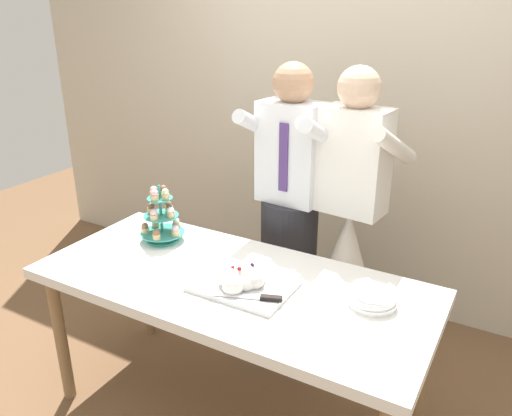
{
  "coord_description": "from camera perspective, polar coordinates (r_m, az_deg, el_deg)",
  "views": [
    {
      "loc": [
        1.08,
        -1.68,
        1.92
      ],
      "look_at": [
        0.04,
        0.15,
        1.07
      ],
      "focal_mm": 35.65,
      "sensor_mm": 36.0,
      "label": 1
    }
  ],
  "objects": [
    {
      "name": "dessert_table",
      "position": [
        2.34,
        -2.76,
        -9.52
      ],
      "size": [
        1.8,
        0.8,
        0.78
      ],
      "color": "white",
      "rests_on": "ground_plane"
    },
    {
      "name": "ground_plane",
      "position": [
        2.77,
        -2.48,
        -21.98
      ],
      "size": [
        8.0,
        8.0,
        0.0
      ],
      "primitive_type": "plane",
      "color": "brown"
    },
    {
      "name": "main_cake_tray",
      "position": [
        2.21,
        -1.55,
        -8.02
      ],
      "size": [
        0.43,
        0.32,
        0.12
      ],
      "color": "silver",
      "rests_on": "dessert_table"
    },
    {
      "name": "person_bride",
      "position": [
        2.83,
        10.03,
        -6.67
      ],
      "size": [
        0.56,
        0.56,
        1.66
      ],
      "color": "white",
      "rests_on": "ground_plane"
    },
    {
      "name": "plate_stack",
      "position": [
        2.16,
        12.91,
        -9.73
      ],
      "size": [
        0.2,
        0.2,
        0.07
      ],
      "color": "white",
      "rests_on": "dessert_table"
    },
    {
      "name": "person_groom",
      "position": [
        2.87,
        3.75,
        -2.36
      ],
      "size": [
        0.49,
        0.52,
        1.66
      ],
      "color": "#232328",
      "rests_on": "ground_plane"
    },
    {
      "name": "rear_wall",
      "position": [
        3.33,
        10.57,
        13.38
      ],
      "size": [
        5.2,
        0.1,
        2.9
      ],
      "primitive_type": "cube",
      "color": "beige",
      "rests_on": "ground_plane"
    },
    {
      "name": "cupcake_stand",
      "position": [
        2.66,
        -10.57,
        -1.21
      ],
      "size": [
        0.23,
        0.23,
        0.31
      ],
      "color": "teal",
      "rests_on": "dessert_table"
    }
  ]
}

